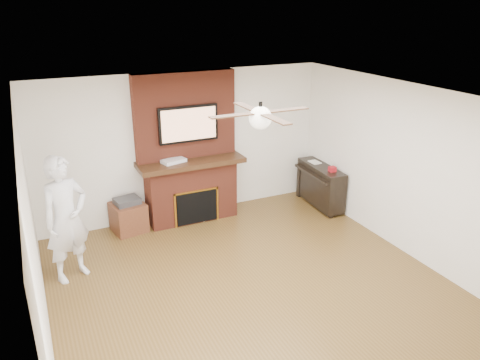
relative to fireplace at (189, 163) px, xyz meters
name	(u,v)px	position (x,y,z in m)	size (l,w,h in m)	color
room_shell	(259,205)	(0.00, -2.55, 0.25)	(5.36, 5.86, 2.86)	#523918
fireplace	(189,163)	(0.00, 0.00, 0.00)	(1.78, 0.64, 2.50)	maroon
tv	(188,124)	(0.00, -0.05, 0.68)	(1.00, 0.08, 0.60)	black
ceiling_fan	(260,117)	(0.00, -2.55, 1.34)	(1.21, 1.21, 0.31)	black
person	(66,219)	(-2.10, -1.11, -0.13)	(0.64, 0.43, 1.74)	silver
side_table	(128,216)	(-1.10, -0.07, -0.73)	(0.58, 0.58, 0.58)	#512817
piano	(320,185)	(2.31, -0.55, -0.58)	(0.51, 1.19, 0.86)	black
cable_box	(174,161)	(-0.30, -0.10, 0.11)	(0.38, 0.22, 0.05)	silver
candle_green	(196,220)	(0.00, -0.24, -0.95)	(0.07, 0.07, 0.08)	#2F7638
candle_cream	(203,218)	(0.13, -0.26, -0.94)	(0.08, 0.08, 0.10)	beige
candle_blue	(202,217)	(0.14, -0.16, -0.96)	(0.06, 0.06, 0.07)	#33469A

